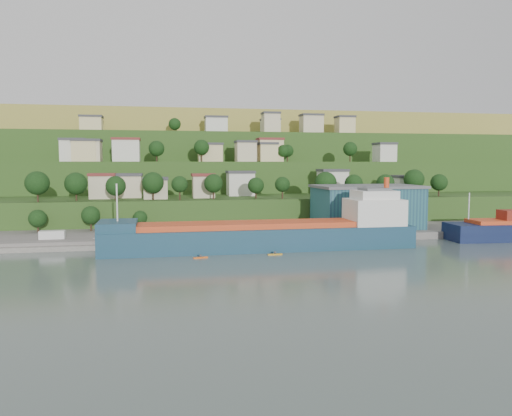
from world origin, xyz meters
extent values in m
plane|color=#495955|center=(0.00, 0.00, 0.00)|extent=(500.00, 500.00, 0.00)
cube|color=slate|center=(20.00, 28.00, 0.00)|extent=(220.00, 26.00, 4.00)
cube|color=slate|center=(-55.00, 22.00, 0.00)|extent=(40.00, 18.00, 2.40)
cube|color=#284719|center=(0.00, 56.00, 0.00)|extent=(260.00, 32.00, 20.00)
cube|color=#284719|center=(0.00, 86.00, 0.00)|extent=(280.00, 32.00, 44.00)
cube|color=#284719|center=(0.00, 116.00, 0.00)|extent=(300.00, 32.00, 70.00)
cube|color=olive|center=(0.00, 190.00, 0.00)|extent=(360.00, 120.00, 96.00)
cube|color=beige|center=(-46.71, 54.82, 13.65)|extent=(7.83, 7.27, 7.29)
cube|color=maroon|center=(-46.71, 54.82, 17.74)|extent=(8.43, 7.87, 0.90)
cube|color=beige|center=(-39.45, 58.48, 13.57)|extent=(9.96, 8.37, 7.14)
cube|color=#3F3F44|center=(-39.45, 58.48, 17.59)|extent=(10.56, 8.97, 0.90)
cube|color=beige|center=(-29.76, 51.00, 13.02)|extent=(7.45, 8.32, 6.04)
cube|color=#3F3F44|center=(-29.76, 51.00, 16.49)|extent=(8.05, 8.92, 0.90)
cube|color=beige|center=(-14.29, 53.15, 13.55)|extent=(7.01, 7.84, 7.11)
cube|color=maroon|center=(-14.29, 53.15, 17.56)|extent=(7.61, 8.44, 0.90)
cube|color=silver|center=(-0.49, 61.44, 13.93)|extent=(9.07, 8.03, 7.85)
cube|color=#3F3F44|center=(-0.49, 61.44, 18.30)|extent=(9.67, 8.63, 0.90)
cube|color=silver|center=(33.37, 60.79, 14.20)|extent=(9.34, 8.75, 8.39)
cube|color=#3F3F44|center=(33.37, 60.79, 18.84)|extent=(9.94, 9.35, 0.90)
cube|color=silver|center=(58.35, 54.79, 13.09)|extent=(7.31, 8.27, 6.19)
cube|color=#3F3F44|center=(58.35, 54.79, 16.64)|extent=(7.91, 8.87, 0.90)
cube|color=silver|center=(-60.16, 84.51, 25.90)|extent=(8.90, 8.91, 7.81)
cube|color=#3F3F44|center=(-60.16, 84.51, 30.26)|extent=(9.50, 9.51, 0.90)
cube|color=beige|center=(-55.67, 81.38, 25.72)|extent=(8.46, 8.96, 7.44)
cube|color=#3F3F44|center=(-55.67, 81.38, 29.89)|extent=(9.06, 9.56, 0.90)
cube|color=beige|center=(-54.61, 81.73, 25.72)|extent=(9.25, 8.48, 7.44)
cube|color=#3F3F44|center=(-54.61, 81.73, 29.89)|extent=(9.85, 9.08, 0.90)
cube|color=silver|center=(-40.89, 82.46, 26.04)|extent=(9.86, 7.72, 8.07)
cube|color=maroon|center=(-40.89, 82.46, 30.52)|extent=(10.46, 8.32, 0.90)
cube|color=beige|center=(-8.31, 91.74, 25.39)|extent=(9.59, 8.39, 6.78)
cube|color=#3F3F44|center=(-8.31, 91.74, 29.23)|extent=(10.19, 8.99, 0.90)
cube|color=beige|center=(5.13, 84.27, 25.75)|extent=(7.67, 8.08, 7.51)
cube|color=#3F3F44|center=(5.13, 84.27, 29.96)|extent=(8.27, 8.68, 0.90)
cube|color=beige|center=(9.35, 89.67, 25.34)|extent=(9.45, 8.48, 6.68)
cube|color=#3F3F44|center=(9.35, 89.67, 29.13)|extent=(10.05, 9.08, 0.90)
cube|color=beige|center=(14.10, 84.27, 25.42)|extent=(7.09, 7.06, 6.84)
cube|color=#3F3F44|center=(14.10, 84.27, 29.29)|extent=(7.69, 7.66, 0.90)
cube|color=beige|center=(15.92, 88.31, 26.41)|extent=(9.87, 7.89, 8.81)
cube|color=maroon|center=(15.92, 88.31, 31.26)|extent=(10.47, 8.49, 0.90)
cube|color=silver|center=(62.85, 80.97, 25.51)|extent=(7.31, 7.94, 7.01)
cube|color=#3F3F44|center=(62.85, 80.97, 29.46)|extent=(7.91, 8.54, 0.90)
cube|color=beige|center=(-58.13, 119.39, 38.27)|extent=(9.25, 7.96, 6.54)
cube|color=#3F3F44|center=(-58.13, 119.39, 41.99)|extent=(9.85, 8.56, 0.90)
cube|color=silver|center=(-2.87, 119.61, 38.60)|extent=(9.91, 7.79, 7.20)
cube|color=#3F3F44|center=(-2.87, 119.61, 42.65)|extent=(10.51, 8.39, 0.90)
cube|color=beige|center=(21.42, 112.04, 39.36)|extent=(7.38, 7.30, 8.71)
cube|color=#3F3F44|center=(21.42, 112.04, 44.16)|extent=(7.98, 7.90, 0.90)
cube|color=silver|center=(22.48, 117.89, 38.20)|extent=(8.05, 8.10, 6.39)
cube|color=#3F3F44|center=(22.48, 117.89, 41.84)|extent=(8.65, 8.70, 0.90)
cube|color=beige|center=(41.95, 116.32, 39.31)|extent=(9.80, 7.87, 8.62)
cube|color=#3F3F44|center=(41.95, 116.32, 44.07)|extent=(10.40, 8.47, 0.90)
cube|color=beige|center=(57.37, 113.02, 38.88)|extent=(7.88, 7.48, 7.76)
cube|color=#3F3F44|center=(57.37, 113.02, 43.21)|extent=(8.48, 8.08, 0.90)
cylinder|color=#382619|center=(-63.66, 42.24, 11.85)|extent=(0.50, 0.50, 3.70)
sphere|color=black|center=(-63.66, 42.24, 15.61)|extent=(6.95, 6.95, 6.95)
cylinder|color=#382619|center=(-53.35, 45.26, 11.70)|extent=(0.50, 0.50, 3.40)
sphere|color=black|center=(-53.35, 45.26, 15.26)|extent=(6.79, 6.79, 6.79)
cylinder|color=#382619|center=(-41.49, 42.52, 11.45)|extent=(0.50, 0.50, 2.90)
sphere|color=black|center=(-41.49, 42.52, 14.56)|extent=(6.03, 6.03, 6.03)
cylinder|color=#382619|center=(-30.51, 45.11, 11.76)|extent=(0.50, 0.50, 3.52)
sphere|color=black|center=(-30.51, 45.11, 15.35)|extent=(6.66, 6.66, 6.66)
cylinder|color=#382619|center=(-22.40, 42.57, 11.77)|extent=(0.50, 0.50, 3.54)
sphere|color=black|center=(-22.40, 42.57, 14.94)|extent=(5.09, 5.09, 5.09)
cylinder|color=#382619|center=(-11.75, 44.73, 11.71)|extent=(0.50, 0.50, 3.42)
sphere|color=black|center=(-11.75, 44.73, 15.05)|extent=(5.96, 5.96, 5.96)
cylinder|color=#382619|center=(2.11, 45.53, 11.39)|extent=(0.50, 0.50, 2.78)
sphere|color=black|center=(2.11, 45.53, 14.22)|extent=(5.26, 5.26, 5.26)
cylinder|color=#382619|center=(10.17, 42.39, 11.66)|extent=(0.50, 0.50, 3.31)
sphere|color=black|center=(10.17, 42.39, 14.65)|extent=(4.87, 4.87, 4.87)
cylinder|color=#382619|center=(24.58, 42.25, 11.57)|extent=(0.50, 0.50, 3.14)
sphere|color=black|center=(24.58, 42.25, 15.10)|extent=(7.14, 7.14, 7.14)
cylinder|color=#382619|center=(34.42, 42.80, 11.54)|extent=(0.50, 0.50, 3.07)
sphere|color=black|center=(34.42, 42.80, 14.73)|extent=(6.02, 6.02, 6.02)
cylinder|color=#382619|center=(46.23, 44.03, 11.52)|extent=(0.50, 0.50, 3.03)
sphere|color=black|center=(46.23, 44.03, 14.70)|extent=(6.06, 6.06, 6.06)
cylinder|color=#382619|center=(57.50, 45.71, 11.97)|extent=(0.50, 0.50, 3.95)
sphere|color=black|center=(57.50, 45.71, 15.85)|extent=(6.94, 6.94, 6.94)
cylinder|color=#382619|center=(65.81, 43.79, 11.63)|extent=(0.50, 0.50, 3.26)
sphere|color=black|center=(65.81, 43.79, 14.84)|extent=(5.74, 5.74, 5.74)
cylinder|color=#382619|center=(20.54, 84.85, 23.49)|extent=(0.50, 0.50, 2.99)
sphere|color=black|center=(20.54, 84.85, 26.36)|extent=(5.01, 5.01, 5.01)
cylinder|color=#382619|center=(47.64, 80.47, 23.83)|extent=(0.50, 0.50, 3.67)
sphere|color=black|center=(47.64, 80.47, 27.24)|extent=(5.72, 5.72, 5.72)
cylinder|color=#382619|center=(-29.63, 80.20, 23.67)|extent=(0.50, 0.50, 3.33)
sphere|color=black|center=(-29.63, 80.20, 26.95)|extent=(5.89, 5.89, 5.89)
cylinder|color=#382619|center=(-12.21, 85.80, 24.02)|extent=(0.50, 0.50, 4.04)
sphere|color=black|center=(-12.21, 85.80, 27.70)|extent=(6.06, 6.06, 6.06)
cylinder|color=#382619|center=(24.76, 93.91, 23.62)|extent=(0.50, 0.50, 3.25)
sphere|color=black|center=(24.76, 93.91, 26.69)|extent=(5.24, 5.24, 5.24)
cylinder|color=#382619|center=(-21.78, 119.55, 36.36)|extent=(0.50, 0.50, 2.73)
sphere|color=black|center=(-21.78, 119.55, 39.24)|extent=(5.51, 5.51, 5.51)
cube|color=#133C4A|center=(-3.77, 7.68, 1.66)|extent=(77.70, 12.90, 7.76)
cube|color=#D2431C|center=(-5.99, 7.68, 6.21)|extent=(57.73, 10.50, 1.33)
cube|color=#133C4A|center=(-38.14, 7.68, 6.65)|extent=(8.98, 12.27, 2.22)
cube|color=silver|center=(26.15, 7.68, 8.87)|extent=(13.40, 11.21, 6.65)
cube|color=silver|center=(26.15, 7.68, 13.30)|extent=(10.06, 8.96, 2.22)
cube|color=#595B5E|center=(26.15, 7.68, 14.74)|extent=(6.71, 6.71, 0.67)
cylinder|color=#D2431C|center=(29.48, 7.68, 16.07)|extent=(1.34, 1.34, 3.33)
cylinder|color=silver|center=(-38.14, 7.68, 12.19)|extent=(0.40, 0.40, 8.87)
cube|color=silver|center=(-34.81, 7.68, 4.21)|extent=(15.63, 12.67, 0.28)
cylinder|color=silver|center=(54.39, 9.25, 9.77)|extent=(0.35, 0.35, 7.20)
cube|color=navy|center=(32.99, 28.33, 8.00)|extent=(30.28, 18.47, 12.00)
cube|color=#595B5E|center=(32.99, 28.33, 14.40)|extent=(31.30, 19.49, 0.80)
cube|color=silver|center=(-55.67, 21.51, 2.65)|extent=(6.29, 2.80, 2.90)
cube|color=silver|center=(-43.40, 20.09, 1.61)|extent=(4.42, 2.86, 0.83)
cube|color=orange|center=(-19.36, -1.42, 0.12)|extent=(3.35, 1.18, 0.25)
sphere|color=#3F3F44|center=(-19.36, -1.42, 0.54)|extent=(0.58, 0.58, 0.58)
cube|color=orange|center=(-1.93, -0.52, 0.13)|extent=(3.50, 0.71, 0.26)
sphere|color=#3F3F44|center=(-1.93, -0.52, 0.57)|extent=(0.61, 0.61, 0.61)
camera|label=1|loc=(-27.42, -112.93, 21.32)|focal=35.00mm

